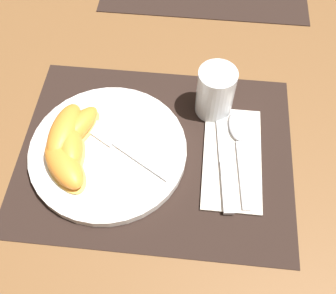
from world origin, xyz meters
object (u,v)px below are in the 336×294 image
Objects in this scene: plate at (108,151)px; citrus_wedge_0 at (76,130)px; juice_glass at (215,94)px; spoon at (240,138)px; fork at (118,144)px; citrus_wedge_3 at (64,165)px; knife at (224,154)px; citrus_wedge_1 at (65,134)px; citrus_wedge_2 at (71,147)px.

citrus_wedge_0 is (-0.06, 0.02, 0.02)m from plate.
spoon is (0.05, -0.06, -0.03)m from juice_glass.
spoon is 0.21m from fork.
fork is at bearing 36.19° from citrus_wedge_3.
citrus_wedge_1 reaches higher than knife.
juice_glass reaches higher than citrus_wedge_3.
citrus_wedge_0 is (-0.28, -0.03, 0.02)m from spoon.
spoon is at bearing 52.97° from knife.
citrus_wedge_2 is at bearing -151.22° from juice_glass.
citrus_wedge_0 is at bearing 87.48° from citrus_wedge_3.
citrus_wedge_0 is (-0.07, 0.01, 0.01)m from fork.
citrus_wedge_1 is (-0.02, -0.01, 0.00)m from citrus_wedge_0.
juice_glass reaches higher than citrus_wedge_0.
citrus_wedge_3 is (-0.08, -0.06, 0.01)m from fork.
knife is 0.25m from citrus_wedge_2.
juice_glass reaches higher than spoon.
citrus_wedge_1 reaches higher than citrus_wedge_2.
fork is at bearing -0.36° from citrus_wedge_1.
juice_glass is 0.83× the size of citrus_wedge_0.
spoon is at bearing 12.60° from citrus_wedge_2.
citrus_wedge_2 reaches higher than citrus_wedge_0.
knife is at bearing -1.69° from citrus_wedge_0.
juice_glass is at bearing 127.05° from spoon.
spoon is 1.73× the size of citrus_wedge_3.
fork is 1.45× the size of citrus_wedge_0.
spoon is 1.15× the size of fork.
juice_glass is at bearing 34.56° from citrus_wedge_3.
juice_glass is 0.09m from spoon.
plate is 0.02m from fork.
citrus_wedge_1 reaches higher than spoon.
fork is 1.50× the size of citrus_wedge_3.
citrus_wedge_3 is at bearing -143.81° from fork.
citrus_wedge_0 is at bearing -158.47° from juice_glass.
citrus_wedge_1 is (-0.27, -0.01, 0.03)m from knife.
plate is 1.59× the size of fork.
juice_glass is at bearing 33.18° from plate.
fork reaches higher than plate.
plate is 2.77× the size of juice_glass.
citrus_wedge_0 is at bearing 158.15° from plate.
citrus_wedge_0 is at bearing 89.41° from citrus_wedge_2.
citrus_wedge_3 reaches higher than citrus_wedge_0.
citrus_wedge_0 is (-0.23, -0.09, -0.01)m from juice_glass.
citrus_wedge_1 is 0.03m from citrus_wedge_2.
citrus_wedge_2 reaches higher than spoon.
spoon is 0.30m from citrus_wedge_1.
plate is 2.29× the size of citrus_wedge_0.
plate is at bearing -175.57° from knife.
citrus_wedge_2 reaches higher than plate.
juice_glass is 0.19m from fork.
citrus_wedge_3 reaches higher than plate.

